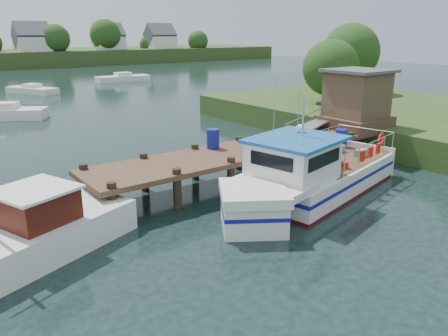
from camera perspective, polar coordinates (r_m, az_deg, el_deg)
ground_plane at (r=18.97m, az=-0.32°, el=-2.14°), size 160.00×160.00×0.00m
near_shore at (r=31.04m, az=26.67°, el=7.57°), size 16.00×30.00×7.76m
dock at (r=22.77m, az=13.00°, el=6.55°), size 16.60×3.00×4.78m
lobster_boat at (r=17.40m, az=11.07°, el=-1.13°), size 10.44×4.79×5.00m
work_boat at (r=13.72m, az=-26.00°, el=-8.83°), size 7.94×4.66×4.23m
moored_far at (r=61.71m, az=-13.05°, el=11.37°), size 7.23×2.99×1.20m
moored_b at (r=37.29m, az=-26.49°, el=6.45°), size 5.85×4.75×1.26m
moored_c at (r=37.57m, az=3.13°, el=8.24°), size 7.72×3.74×1.17m
moored_d at (r=52.38m, az=-23.77°, el=9.33°), size 4.51×6.33×1.03m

